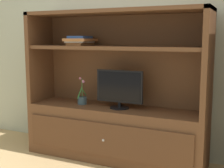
% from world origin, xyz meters
% --- Properties ---
extents(painted_rear_wall, '(6.00, 0.10, 2.80)m').
position_xyz_m(painted_rear_wall, '(0.00, 0.75, 1.40)').
color(painted_rear_wall, '#ADB29E').
rests_on(painted_rear_wall, ground_plane).
extents(media_console, '(1.89, 0.50, 1.54)m').
position_xyz_m(media_console, '(0.00, 0.41, 0.48)').
color(media_console, brown).
rests_on(media_console, ground_plane).
extents(tv_monitor, '(0.50, 0.19, 0.39)m').
position_xyz_m(tv_monitor, '(0.07, 0.38, 0.76)').
color(tv_monitor, black).
rests_on(tv_monitor, media_console).
extents(potted_plant, '(0.10, 0.13, 0.29)m').
position_xyz_m(potted_plant, '(-0.37, 0.39, 0.61)').
color(potted_plant, '#384C56').
rests_on(potted_plant, media_console).
extents(magazine_stack, '(0.27, 0.33, 0.10)m').
position_xyz_m(magazine_stack, '(-0.39, 0.40, 1.24)').
color(magazine_stack, '#A56638').
rests_on(magazine_stack, media_console).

